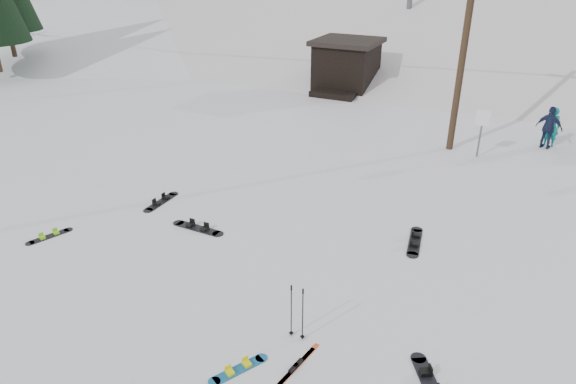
% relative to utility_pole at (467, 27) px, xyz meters
% --- Properties ---
extents(ground, '(200.00, 200.00, 0.00)m').
position_rel_utility_pole_xyz_m(ground, '(-2.00, -14.00, -4.68)').
color(ground, white).
rests_on(ground, ground).
extents(ski_slope, '(60.00, 85.24, 65.97)m').
position_rel_utility_pole_xyz_m(ski_slope, '(-2.00, 41.00, -16.68)').
color(ski_slope, silver).
rests_on(ski_slope, ground).
extents(ridge_left, '(47.54, 95.03, 58.38)m').
position_rel_utility_pole_xyz_m(ridge_left, '(-38.00, 34.00, -15.68)').
color(ridge_left, white).
rests_on(ridge_left, ground).
extents(treeline_left, '(20.00, 64.00, 10.00)m').
position_rel_utility_pole_xyz_m(treeline_left, '(-36.00, 26.00, -4.68)').
color(treeline_left, black).
rests_on(treeline_left, ground).
extents(utility_pole, '(2.00, 0.26, 9.00)m').
position_rel_utility_pole_xyz_m(utility_pole, '(0.00, 0.00, 0.00)').
color(utility_pole, '#3A2819').
rests_on(utility_pole, ground).
extents(trail_sign, '(0.50, 0.09, 1.85)m').
position_rel_utility_pole_xyz_m(trail_sign, '(1.10, -0.42, -3.41)').
color(trail_sign, '#595B60').
rests_on(trail_sign, ground).
extents(lift_hut, '(3.40, 4.10, 2.75)m').
position_rel_utility_pole_xyz_m(lift_hut, '(-7.00, 6.94, -3.32)').
color(lift_hut, black).
rests_on(lift_hut, ground).
extents(hero_snowboard, '(0.73, 1.16, 0.09)m').
position_rel_utility_pole_xyz_m(hero_snowboard, '(-1.42, -13.88, -4.66)').
color(hero_snowboard, '#18649F').
rests_on(hero_snowboard, ground).
extents(hero_skis, '(0.34, 1.55, 0.08)m').
position_rel_utility_pole_xyz_m(hero_skis, '(-0.46, -13.35, -4.66)').
color(hero_skis, red).
rests_on(hero_skis, ground).
extents(ski_poles, '(0.35, 0.09, 1.26)m').
position_rel_utility_pole_xyz_m(ski_poles, '(-0.81, -12.57, -4.04)').
color(ski_poles, black).
rests_on(ski_poles, ground).
extents(board_scatter_a, '(1.69, 0.34, 0.12)m').
position_rel_utility_pole_xyz_m(board_scatter_a, '(-5.27, -9.74, -4.65)').
color(board_scatter_a, black).
rests_on(board_scatter_a, ground).
extents(board_scatter_b, '(0.32, 1.58, 0.11)m').
position_rel_utility_pole_xyz_m(board_scatter_b, '(-7.29, -8.86, -4.65)').
color(board_scatter_b, black).
rests_on(board_scatter_b, ground).
extents(board_scatter_c, '(0.60, 1.24, 0.09)m').
position_rel_utility_pole_xyz_m(board_scatter_c, '(-8.72, -11.93, -4.66)').
color(board_scatter_c, black).
rests_on(board_scatter_c, ground).
extents(board_scatter_d, '(0.99, 1.44, 0.11)m').
position_rel_utility_pole_xyz_m(board_scatter_d, '(1.94, -12.64, -4.65)').
color(board_scatter_d, black).
rests_on(board_scatter_d, ground).
extents(board_scatter_f, '(0.53, 1.69, 0.12)m').
position_rel_utility_pole_xyz_m(board_scatter_f, '(0.48, -7.74, -4.65)').
color(board_scatter_f, black).
rests_on(board_scatter_f, ground).
extents(skier_teal, '(0.59, 0.39, 1.60)m').
position_rel_utility_pole_xyz_m(skier_teal, '(3.51, 2.09, -3.88)').
color(skier_teal, '#0D847D').
rests_on(skier_teal, ground).
extents(skier_navy, '(1.07, 0.67, 1.70)m').
position_rel_utility_pole_xyz_m(skier_navy, '(3.41, 1.73, -3.83)').
color(skier_navy, '#1A2141').
rests_on(skier_navy, ground).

